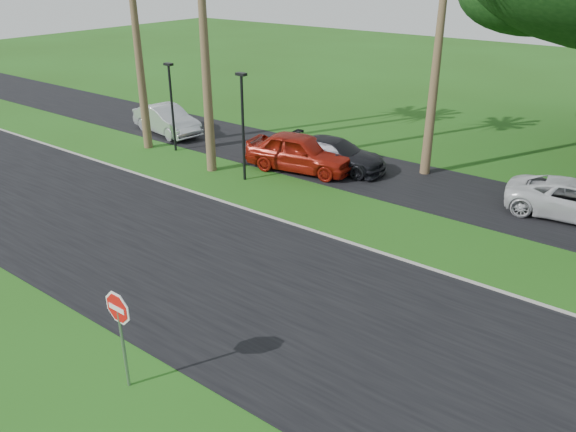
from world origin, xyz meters
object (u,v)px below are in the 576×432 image
Objects in this scene: stop_sign_near at (120,321)px; car_dark at (335,155)px; car_silver at (167,120)px; car_red at (300,152)px; car_minivan at (576,201)px.

stop_sign_near is 15.57m from car_dark.
car_red is (9.31, -0.35, 0.10)m from car_silver.
car_minivan is (10.03, 0.93, -0.01)m from car_dark.
car_silver reaches higher than car_minivan.
car_silver is 0.96× the size of car_dark.
car_silver reaches higher than car_dark.
car_minivan is (20.52, 1.65, -0.08)m from car_silver.
car_red is 1.04× the size of car_dark.
car_red is 1.59m from car_dark.
car_minivan is at bearing -91.11° from car_dark.
stop_sign_near is 0.53× the size of car_minivan.
car_silver is (-14.55, 14.27, -1.01)m from stop_sign_near.
car_dark is (10.49, 0.72, -0.06)m from car_silver.
car_silver is 10.51m from car_dark.
stop_sign_near is at bearing -124.99° from car_silver.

